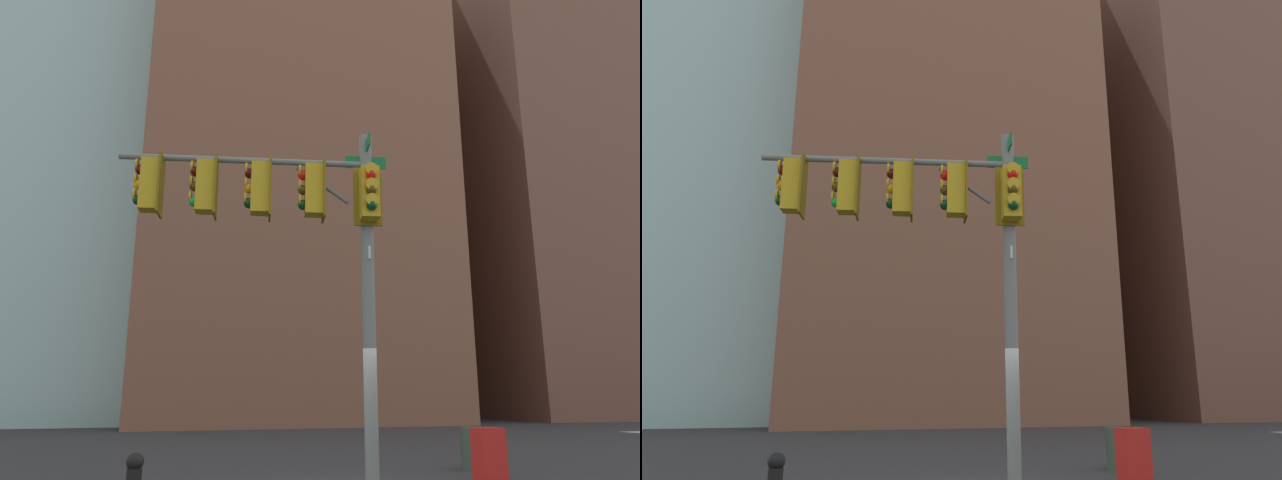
% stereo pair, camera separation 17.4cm
% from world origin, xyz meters
% --- Properties ---
extents(signal_pole_assembly, '(1.72, 5.00, 6.65)m').
position_xyz_m(signal_pole_assembly, '(-0.00, -1.13, 4.87)').
color(signal_pole_assembly, slate).
rests_on(signal_pole_assembly, ground_plane).
extents(litter_bin, '(0.56, 0.56, 0.95)m').
position_xyz_m(litter_bin, '(-2.63, 4.05, 0.47)').
color(litter_bin, '#384738').
rests_on(litter_bin, ground_plane).
extents(newspaper_box, '(0.46, 0.57, 1.05)m').
position_xyz_m(newspaper_box, '(-0.67, 3.21, 0.53)').
color(newspaper_box, red).
rests_on(newspaper_box, ground_plane).
extents(building_brick_nearside, '(24.85, 20.75, 48.17)m').
position_xyz_m(building_brick_nearside, '(-34.03, 31.88, 24.08)').
color(building_brick_nearside, brown).
rests_on(building_brick_nearside, ground_plane).
extents(building_brick_midblock, '(23.09, 19.66, 34.67)m').
position_xyz_m(building_brick_midblock, '(-31.81, 5.75, 17.33)').
color(building_brick_midblock, brown).
rests_on(building_brick_midblock, ground_plane).
extents(building_brick_farside, '(18.38, 17.23, 47.97)m').
position_xyz_m(building_brick_farside, '(-43.07, 12.47, 23.98)').
color(building_brick_farside, brown).
rests_on(building_brick_farside, ground_plane).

